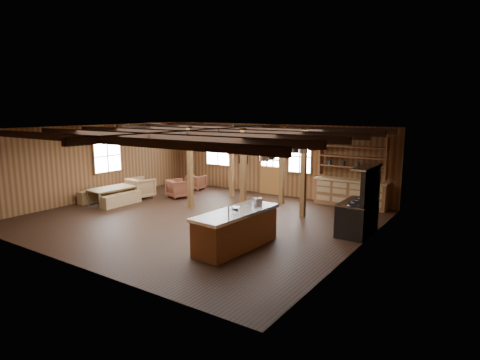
% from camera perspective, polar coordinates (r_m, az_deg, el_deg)
% --- Properties ---
extents(room, '(10.04, 9.04, 2.84)m').
position_cam_1_polar(room, '(12.39, -5.96, 0.81)').
color(room, black).
rests_on(room, ground).
extents(ceiling_joists, '(9.80, 8.82, 0.18)m').
position_cam_1_polar(ceiling_joists, '(12.39, -5.54, 6.77)').
color(ceiling_joists, black).
rests_on(ceiling_joists, ceiling).
extents(timber_posts, '(3.95, 2.35, 2.80)m').
position_cam_1_polar(timber_posts, '(13.74, 1.29, 1.77)').
color(timber_posts, '#4F3116').
rests_on(timber_posts, floor).
extents(back_door, '(1.02, 0.08, 2.15)m').
position_cam_1_polar(back_door, '(16.09, 4.28, 1.09)').
color(back_door, brown).
rests_on(back_door, floor).
extents(window_back_left, '(1.32, 0.06, 1.32)m').
position_cam_1_polar(window_back_left, '(17.43, -3.13, 4.18)').
color(window_back_left, white).
rests_on(window_back_left, wall_back).
extents(window_back_right, '(1.02, 0.06, 1.32)m').
position_cam_1_polar(window_back_right, '(15.41, 8.54, 3.31)').
color(window_back_right, white).
rests_on(window_back_right, wall_back).
extents(window_left, '(0.14, 1.24, 1.32)m').
position_cam_1_polar(window_left, '(16.28, -18.36, 3.27)').
color(window_left, white).
rests_on(window_left, wall_back).
extents(notice_boards, '(1.08, 0.03, 0.90)m').
position_cam_1_polar(notice_boards, '(16.78, -0.13, 4.10)').
color(notice_boards, white).
rests_on(notice_boards, wall_back).
extents(back_counter, '(2.55, 0.60, 2.45)m').
position_cam_1_polar(back_counter, '(14.55, 15.48, -1.32)').
color(back_counter, brown).
rests_on(back_counter, floor).
extents(pendant_lamps, '(1.86, 2.36, 0.66)m').
position_cam_1_polar(pendant_lamps, '(14.53, -10.33, 5.44)').
color(pendant_lamps, '#292A2C').
rests_on(pendant_lamps, ceiling).
extents(pot_rack, '(0.40, 3.00, 0.44)m').
position_cam_1_polar(pot_rack, '(10.95, 7.17, 4.11)').
color(pot_rack, '#292A2C').
rests_on(pot_rack, ceiling).
extents(kitchen_island, '(1.04, 2.55, 1.20)m').
position_cam_1_polar(kitchen_island, '(9.88, -0.56, -7.01)').
color(kitchen_island, brown).
rests_on(kitchen_island, floor).
extents(step_stool, '(0.52, 0.41, 0.42)m').
position_cam_1_polar(step_stool, '(11.46, -0.52, -6.00)').
color(step_stool, olive).
rests_on(step_stool, floor).
extents(commercial_range, '(0.79, 1.54, 1.90)m').
position_cam_1_polar(commercial_range, '(11.39, 16.60, -4.39)').
color(commercial_range, '#292A2C').
rests_on(commercial_range, floor).
extents(dining_table, '(1.03, 1.70, 0.58)m').
position_cam_1_polar(dining_table, '(15.24, -17.67, -2.13)').
color(dining_table, olive).
rests_on(dining_table, floor).
extents(bench_wall, '(0.31, 1.68, 0.46)m').
position_cam_1_polar(bench_wall, '(15.84, -19.36, -1.99)').
color(bench_wall, olive).
rests_on(bench_wall, floor).
extents(bench_aisle, '(0.29, 1.56, 0.43)m').
position_cam_1_polar(bench_aisle, '(14.87, -16.45, -2.65)').
color(bench_aisle, olive).
rests_on(bench_aisle, floor).
extents(armchair_a, '(0.74, 0.76, 0.63)m').
position_cam_1_polar(armchair_a, '(17.14, -6.28, -0.31)').
color(armchair_a, brown).
rests_on(armchair_a, floor).
extents(armchair_b, '(0.97, 0.99, 0.71)m').
position_cam_1_polar(armchair_b, '(15.67, -8.74, -1.20)').
color(armchair_b, brown).
rests_on(armchair_b, floor).
extents(armchair_c, '(0.97, 0.99, 0.79)m').
position_cam_1_polar(armchair_c, '(15.83, -13.94, -1.11)').
color(armchair_c, olive).
rests_on(armchair_c, floor).
extents(counter_pot, '(0.27, 0.27, 0.16)m').
position_cam_1_polar(counter_pot, '(10.46, 2.49, -2.99)').
color(counter_pot, silver).
rests_on(counter_pot, kitchen_island).
extents(bowl, '(0.30, 0.30, 0.06)m').
position_cam_1_polar(bowl, '(9.90, -0.71, -4.03)').
color(bowl, silver).
rests_on(bowl, kitchen_island).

